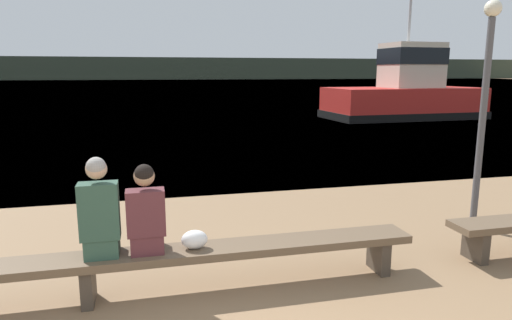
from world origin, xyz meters
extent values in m
plane|color=#426B8E|center=(0.00, 126.14, 0.00)|extent=(240.00, 240.00, 0.00)
cube|color=#384233|center=(0.00, 146.91, 3.34)|extent=(600.00, 12.00, 6.68)
cube|color=brown|center=(-0.96, 2.24, 0.45)|extent=(7.28, 0.45, 0.09)
cube|color=#42382D|center=(2.38, 2.24, 0.20)|extent=(0.12, 0.39, 0.41)
cube|color=#42382D|center=(-0.96, 2.24, 0.20)|extent=(0.12, 0.39, 0.41)
cube|color=#2D4C3D|center=(-0.80, 2.30, 0.60)|extent=(0.34, 0.37, 0.21)
cube|color=#2D4C3D|center=(-0.80, 2.22, 1.00)|extent=(0.39, 0.22, 0.58)
sphere|color=tan|center=(-0.80, 2.22, 1.44)|extent=(0.21, 0.21, 0.21)
sphere|color=gray|center=(-0.80, 2.20, 1.46)|extent=(0.19, 0.19, 0.19)
cube|color=#56282D|center=(-0.34, 2.30, 0.60)|extent=(0.34, 0.37, 0.21)
cube|color=#56282D|center=(-0.34, 2.22, 0.95)|extent=(0.39, 0.22, 0.48)
sphere|color=tan|center=(-0.34, 2.22, 1.34)|extent=(0.21, 0.21, 0.21)
sphere|color=black|center=(-0.34, 2.20, 1.37)|extent=(0.20, 0.20, 0.20)
ellipsoid|color=white|center=(0.16, 2.23, 0.60)|extent=(0.28, 0.20, 0.21)
cube|color=red|center=(12.77, 18.95, 0.79)|extent=(7.93, 3.84, 1.57)
cube|color=black|center=(12.77, 18.95, 0.19)|extent=(8.09, 3.99, 0.38)
cube|color=beige|center=(13.16, 18.96, 2.70)|extent=(2.81, 2.24, 2.26)
cube|color=black|center=(13.16, 18.96, 3.15)|extent=(2.86, 2.31, 0.81)
cylinder|color=#B2B2B7|center=(12.89, 18.95, 5.21)|extent=(0.14, 0.14, 2.76)
cube|color=#42382D|center=(3.75, 2.24, 0.20)|extent=(0.12, 0.39, 0.41)
cylinder|color=#4C4C51|center=(4.57, 3.30, 1.58)|extent=(0.10, 0.10, 3.15)
sphere|color=silver|center=(4.57, 3.30, 3.27)|extent=(0.24, 0.24, 0.24)
camera|label=1|loc=(-0.29, -2.48, 2.39)|focal=32.00mm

